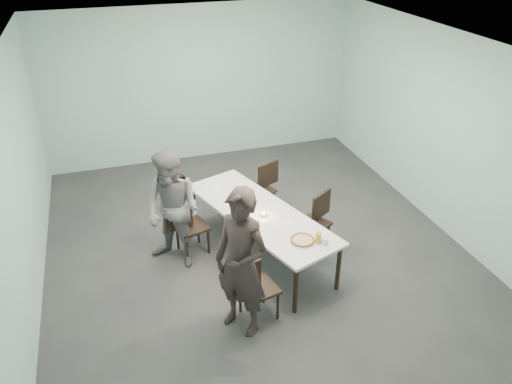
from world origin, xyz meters
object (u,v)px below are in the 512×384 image
object	(u,v)px
pizza	(302,240)
chair_near_left	(253,286)
side_plate	(287,225)
tealight	(263,215)
table	(260,215)
amber_tumbler	(234,193)
chair_far_right	(263,185)
chair_near_right	(316,218)
diner_near	(242,264)
water_tumbler	(325,241)
diner_far	(173,210)
beer_glass	(318,238)
chair_far_left	(187,224)

from	to	relation	value
pizza	chair_near_left	bearing A→B (deg)	-155.36
side_plate	tealight	bearing A→B (deg)	127.01
pizza	table	bearing A→B (deg)	109.06
side_plate	amber_tumbler	size ratio (longest dim) A/B	2.25
chair_far_right	amber_tumbler	bearing A→B (deg)	18.89
pizza	side_plate	distance (m)	0.42
chair_far_right	amber_tumbler	distance (m)	0.93
chair_near_right	diner_near	distance (m)	2.02
diner_near	water_tumbler	xyz separation A→B (m)	(1.18, 0.31, -0.15)
diner_far	chair_far_right	bearing A→B (deg)	76.27
beer_glass	side_plate	bearing A→B (deg)	114.01
chair_far_left	diner_near	size ratio (longest dim) A/B	0.46
chair_far_right	side_plate	distance (m)	1.62
chair_far_left	beer_glass	size ratio (longest dim) A/B	5.80
chair_far_right	water_tumbler	xyz separation A→B (m)	(0.10, -2.14, 0.29)
chair_near_left	chair_far_left	bearing A→B (deg)	95.32
side_plate	chair_near_right	bearing A→B (deg)	32.90
chair_near_left	diner_far	bearing A→B (deg)	103.93
beer_glass	amber_tumbler	size ratio (longest dim) A/B	1.88
diner_near	side_plate	distance (m)	1.26
chair_near_left	diner_far	xyz separation A→B (m)	(-0.70, 1.42, 0.37)
chair_near_left	chair_far_left	distance (m)	1.66
chair_far_left	chair_far_right	distance (m)	1.62
pizza	side_plate	world-z (taller)	pizza
diner_far	beer_glass	bearing A→B (deg)	11.26
pizza	side_plate	bearing A→B (deg)	96.58
chair_far_right	pizza	xyz separation A→B (m)	(-0.14, -2.00, 0.27)
chair_near_right	chair_far_right	world-z (taller)	same
tealight	diner_far	bearing A→B (deg)	164.20
chair_near_left	chair_near_right	world-z (taller)	same
table	chair_far_right	distance (m)	1.24
chair_near_left	chair_far_right	distance (m)	2.53
side_plate	water_tumbler	distance (m)	0.63
amber_tumbler	pizza	bearing A→B (deg)	-69.93
pizza	amber_tumbler	size ratio (longest dim) A/B	4.25
diner_near	tealight	size ratio (longest dim) A/B	33.79
diner_far	diner_near	bearing A→B (deg)	-24.28
chair_far_left	tealight	bearing A→B (deg)	-41.22
table	chair_far_left	world-z (taller)	chair_far_left
chair_far_right	beer_glass	distance (m)	2.12
chair_near_right	chair_far_left	bearing A→B (deg)	-44.29
chair_near_left	diner_near	size ratio (longest dim) A/B	0.46
chair_far_left	amber_tumbler	world-z (taller)	chair_far_left
chair_near_right	pizza	bearing A→B (deg)	23.34
beer_glass	amber_tumbler	xyz separation A→B (m)	(-0.69, 1.49, -0.03)
chair_near_left	beer_glass	world-z (taller)	beer_glass
diner_far	beer_glass	distance (m)	2.02
pizza	side_plate	xyz separation A→B (m)	(-0.05, 0.42, -0.01)
chair_near_right	diner_far	xyz separation A→B (m)	(-2.05, 0.25, 0.37)
tealight	chair_near_left	bearing A→B (deg)	-114.35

